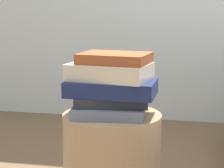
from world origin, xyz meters
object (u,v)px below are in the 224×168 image
object	(u,v)px
book_cream	(109,72)
book_navy	(113,88)
book_slate	(109,110)
book_charcoal	(113,100)
book_rust	(115,58)

from	to	relation	value
book_cream	book_navy	bearing A→B (deg)	-9.52
book_slate	book_charcoal	world-z (taller)	book_charcoal
book_navy	book_cream	xyz separation A→B (m)	(-0.01, 0.00, 0.05)
book_navy	book_cream	bearing A→B (deg)	161.84
book_charcoal	book_cream	bearing A→B (deg)	159.99
book_charcoal	book_cream	world-z (taller)	book_cream
book_rust	book_cream	bearing A→B (deg)	-151.25
book_slate	book_cream	bearing A→B (deg)	89.13
book_slate	book_cream	distance (m)	0.13
book_slate	book_navy	distance (m)	0.08
book_charcoal	book_rust	xyz separation A→B (m)	(0.00, 0.01, 0.14)
book_cream	book_charcoal	bearing A→B (deg)	-2.11
book_slate	book_navy	world-z (taller)	book_navy
book_navy	book_cream	world-z (taller)	book_cream
book_charcoal	book_rust	distance (m)	0.14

